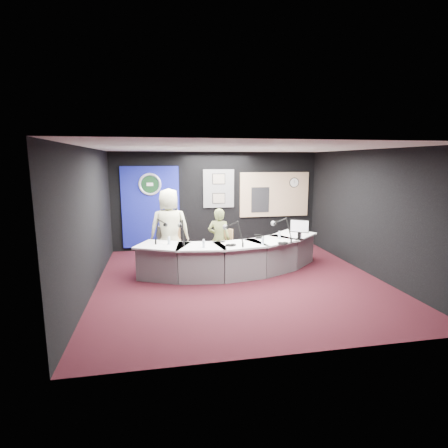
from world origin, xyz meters
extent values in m
plane|color=black|center=(0.00, 0.00, 0.00)|extent=(6.00, 6.00, 0.00)
cube|color=silver|center=(0.00, 0.00, 2.80)|extent=(6.00, 6.00, 0.02)
cube|color=black|center=(0.00, 3.00, 1.40)|extent=(6.00, 0.02, 2.80)
cube|color=black|center=(0.00, -3.00, 1.40)|extent=(6.00, 0.02, 2.80)
cube|color=black|center=(-3.00, 0.00, 1.40)|extent=(0.02, 6.00, 2.80)
cube|color=black|center=(3.00, 0.00, 1.40)|extent=(0.02, 6.00, 2.80)
cube|color=navy|center=(-1.90, 2.97, 1.25)|extent=(1.60, 0.05, 2.30)
torus|color=silver|center=(-1.90, 2.93, 1.90)|extent=(0.63, 0.07, 0.63)
cylinder|color=black|center=(-1.90, 2.94, 1.90)|extent=(0.48, 0.01, 0.48)
cube|color=slate|center=(0.05, 2.97, 1.75)|extent=(0.90, 0.04, 1.10)
cube|color=#81705D|center=(0.05, 2.94, 2.03)|extent=(0.34, 0.02, 0.27)
cube|color=#81705D|center=(0.05, 2.94, 1.47)|extent=(0.34, 0.02, 0.27)
cube|color=tan|center=(1.75, 2.97, 1.55)|extent=(2.12, 0.06, 1.32)
cube|color=beige|center=(1.75, 2.96, 1.55)|extent=(2.00, 0.02, 1.20)
cube|color=black|center=(1.30, 2.94, 1.40)|extent=(0.55, 0.02, 0.75)
cylinder|color=white|center=(2.35, 2.94, 1.90)|extent=(0.28, 0.01, 0.28)
cube|color=#656356|center=(-1.49, 1.48, 0.62)|extent=(0.51, 0.16, 0.70)
imported|color=beige|center=(-1.44, 1.24, 0.96)|extent=(0.95, 0.63, 1.91)
imported|color=#5C6535|center=(-0.31, 0.84, 0.73)|extent=(0.63, 0.54, 1.47)
cube|color=black|center=(1.48, 0.40, 1.07)|extent=(0.34, 0.23, 0.27)
cube|color=black|center=(0.64, 0.70, 0.78)|extent=(0.20, 0.17, 0.05)
torus|color=black|center=(0.98, 0.07, 0.77)|extent=(0.21, 0.21, 0.03)
torus|color=black|center=(-0.18, 0.09, 0.77)|extent=(0.20, 0.20, 0.03)
cube|color=white|center=(-1.58, 0.60, 0.75)|extent=(0.31, 0.33, 0.00)
cube|color=white|center=(-0.23, 0.28, 0.75)|extent=(0.25, 0.32, 0.00)
camera|label=1|loc=(-1.67, -7.03, 2.55)|focal=28.00mm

